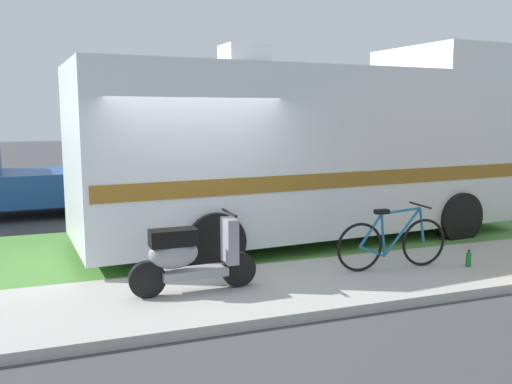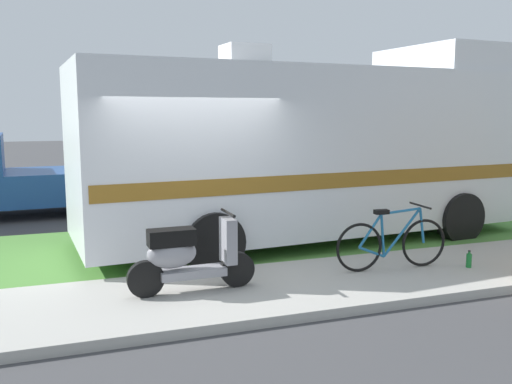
{
  "view_description": "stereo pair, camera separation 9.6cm",
  "coord_description": "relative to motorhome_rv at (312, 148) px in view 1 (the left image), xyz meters",
  "views": [
    {
      "loc": [
        -1.83,
        -7.41,
        2.3
      ],
      "look_at": [
        0.99,
        0.3,
        1.1
      ],
      "focal_mm": 38.43,
      "sensor_mm": 36.0,
      "label": 1
    },
    {
      "loc": [
        -1.74,
        -7.45,
        2.3
      ],
      "look_at": [
        0.99,
        0.3,
        1.1
      ],
      "focal_mm": 38.43,
      "sensor_mm": 36.0,
      "label": 2
    }
  ],
  "objects": [
    {
      "name": "sidewalk",
      "position": [
        -2.41,
        -2.51,
        -1.61
      ],
      "size": [
        24.0,
        2.0,
        0.12
      ],
      "color": "#ADAAA3",
      "rests_on": "ground"
    },
    {
      "name": "bicycle",
      "position": [
        0.12,
        -2.36,
        -1.17
      ],
      "size": [
        1.69,
        0.52,
        0.9
      ],
      "color": "black",
      "rests_on": "ground"
    },
    {
      "name": "grass_strip",
      "position": [
        -2.41,
        0.19,
        -1.63
      ],
      "size": [
        24.0,
        3.4,
        0.08
      ],
      "color": "#4C8438",
      "rests_on": "ground"
    },
    {
      "name": "ground_plane",
      "position": [
        -2.41,
        -1.31,
        -1.67
      ],
      "size": [
        80.0,
        80.0,
        0.0
      ],
      "primitive_type": "plane",
      "color": "#424244"
    },
    {
      "name": "bottle_spare",
      "position": [
        1.19,
        -2.66,
        -1.45
      ],
      "size": [
        0.08,
        0.08,
        0.25
      ],
      "color": "#19722D",
      "rests_on": "ground"
    },
    {
      "name": "motorhome_rv",
      "position": [
        0.0,
        0.0,
        0.0
      ],
      "size": [
        8.07,
        3.08,
        3.52
      ],
      "color": "silver",
      "rests_on": "ground"
    },
    {
      "name": "scooter",
      "position": [
        -2.79,
        -2.4,
        -1.09
      ],
      "size": [
        1.59,
        0.5,
        0.97
      ],
      "color": "black",
      "rests_on": "ground"
    }
  ]
}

